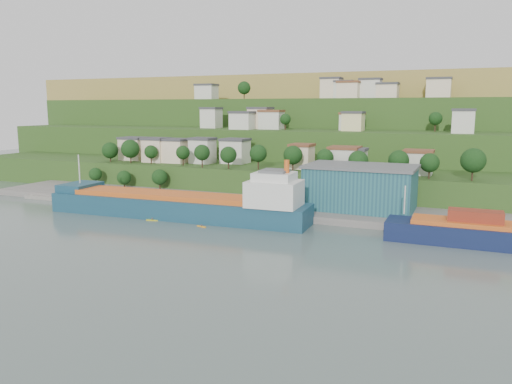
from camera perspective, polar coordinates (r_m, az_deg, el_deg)
The scene contains 10 objects.
ground at distance 133.22m, azimuth -6.98°, elevation -3.93°, with size 500.00×500.00×0.00m, color #4D5E57.
quay at distance 150.38m, azimuth 5.02°, elevation -2.33°, with size 220.00×26.00×4.00m, color slate.
pebble_beach at distance 182.56m, azimuth -18.61°, elevation -0.67°, with size 40.00×18.00×2.40m, color slate.
hillside at distance 289.88m, azimuth 9.84°, elevation 3.36°, with size 360.00×210.28×96.00m.
cargo_ship_near at distance 143.15m, azimuth -8.27°, elevation -1.69°, with size 78.58×15.57×20.08m.
warehouse at distance 146.91m, azimuth 11.84°, elevation 0.57°, with size 31.34×19.55×12.80m.
caravan at distance 175.77m, azimuth -17.52°, elevation -0.08°, with size 6.71×2.80×3.13m, color white.
dinghy at distance 175.50m, azimuth -16.55°, elevation -0.42°, with size 4.42×1.66×0.88m, color silver.
kayak_orange at distance 132.51m, azimuth -6.25°, elevation -3.89°, with size 2.88×1.13×0.71m.
kayak_yellow at distance 141.90m, azimuth -11.78°, elevation -3.12°, with size 3.46×1.32×0.85m.
Camera 1 is at (64.89, -112.12, 31.08)m, focal length 35.00 mm.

